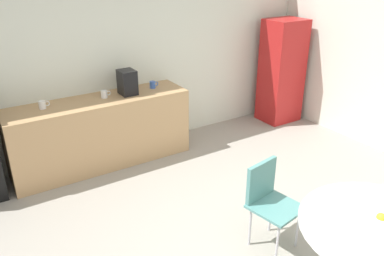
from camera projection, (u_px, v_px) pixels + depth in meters
name	position (u px, v px, depth m)	size (l,w,h in m)	color
wall_back	(123.00, 57.00, 5.25)	(6.00, 0.10, 2.60)	silver
counter_block	(101.00, 132.00, 5.07)	(2.31, 0.60, 0.90)	tan
locker_cabinet	(282.00, 71.00, 6.33)	(0.60, 0.50, 1.66)	#B21E1E
round_table	(381.00, 240.00, 2.87)	(1.22, 1.22, 0.76)	silver
chair_teal	(268.00, 195.00, 3.61)	(0.49, 0.49, 0.83)	silver
mug_white	(43.00, 105.00, 4.58)	(0.13, 0.08, 0.09)	white
mug_green	(153.00, 85.00, 5.30)	(0.13, 0.08, 0.09)	#3F66BF
mug_red	(104.00, 94.00, 4.94)	(0.13, 0.08, 0.09)	white
coffee_maker	(127.00, 82.00, 5.02)	(0.20, 0.24, 0.32)	black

